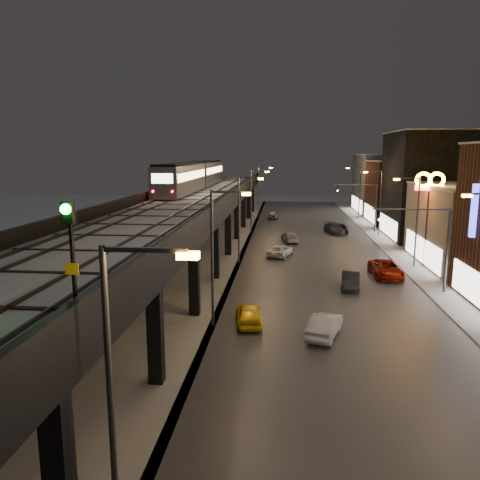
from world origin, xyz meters
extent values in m
plane|color=silver|center=(0.00, 0.00, 0.00)|extent=(220.00, 220.00, 0.00)
cube|color=#46474D|center=(7.50, 35.00, 0.03)|extent=(17.00, 120.00, 0.06)
cube|color=#9FA1A8|center=(17.50, 35.00, 0.07)|extent=(4.00, 120.00, 0.14)
cube|color=#9FA1A8|center=(-6.00, 35.00, 0.03)|extent=(11.00, 120.00, 0.06)
cube|color=black|center=(-6.00, 32.00, 5.80)|extent=(9.00, 100.00, 1.00)
cube|color=black|center=(-2.30, -5.00, 2.65)|extent=(0.70, 0.70, 5.30)
cube|color=black|center=(-9.70, 5.00, 2.65)|extent=(0.70, 0.70, 5.30)
cube|color=black|center=(-2.30, 5.00, 2.65)|extent=(0.70, 0.70, 5.30)
cube|color=black|center=(-6.00, 5.00, 5.15)|extent=(8.00, 0.60, 0.50)
cube|color=black|center=(-9.70, 15.00, 2.65)|extent=(0.70, 0.70, 5.30)
cube|color=black|center=(-2.30, 15.00, 2.65)|extent=(0.70, 0.70, 5.30)
cube|color=black|center=(-6.00, 15.00, 5.15)|extent=(8.00, 0.60, 0.50)
cube|color=black|center=(-9.70, 25.00, 2.65)|extent=(0.70, 0.70, 5.30)
cube|color=black|center=(-2.30, 25.00, 2.65)|extent=(0.70, 0.70, 5.30)
cube|color=black|center=(-6.00, 25.00, 5.15)|extent=(8.00, 0.60, 0.50)
cube|color=black|center=(-9.70, 35.00, 2.65)|extent=(0.70, 0.70, 5.30)
cube|color=black|center=(-2.30, 35.00, 2.65)|extent=(0.70, 0.70, 5.30)
cube|color=black|center=(-6.00, 35.00, 5.15)|extent=(8.00, 0.60, 0.50)
cube|color=black|center=(-9.70, 45.00, 2.65)|extent=(0.70, 0.70, 5.30)
cube|color=black|center=(-2.30, 45.00, 2.65)|extent=(0.70, 0.70, 5.30)
cube|color=black|center=(-6.00, 45.00, 5.15)|extent=(8.00, 0.60, 0.50)
cube|color=black|center=(-9.70, 55.00, 2.65)|extent=(0.70, 0.70, 5.30)
cube|color=black|center=(-2.30, 55.00, 2.65)|extent=(0.70, 0.70, 5.30)
cube|color=black|center=(-6.00, 55.00, 5.15)|extent=(8.00, 0.60, 0.50)
cube|color=black|center=(-9.70, 65.00, 2.65)|extent=(0.70, 0.70, 5.30)
cube|color=black|center=(-2.30, 65.00, 2.65)|extent=(0.70, 0.70, 5.30)
cube|color=black|center=(-6.00, 65.00, 5.15)|extent=(8.00, 0.60, 0.50)
cube|color=black|center=(-9.70, 75.00, 2.65)|extent=(0.70, 0.70, 5.30)
cube|color=black|center=(-2.30, 75.00, 2.65)|extent=(0.70, 0.70, 5.30)
cube|color=black|center=(-6.00, 75.00, 5.15)|extent=(8.00, 0.60, 0.50)
cube|color=#B2B7C1|center=(-6.00, 32.00, 6.38)|extent=(8.40, 100.00, 0.16)
cube|color=#332D28|center=(-9.22, 32.00, 6.54)|extent=(0.08, 98.00, 0.16)
cube|color=#332D28|center=(-7.78, 32.00, 6.54)|extent=(0.08, 98.00, 0.16)
cube|color=#332D28|center=(-4.72, 32.00, 6.54)|extent=(0.08, 98.00, 0.16)
cube|color=#332D28|center=(-3.28, 32.00, 6.54)|extent=(0.08, 98.00, 0.16)
cube|color=black|center=(-6.00, 2.00, 6.49)|extent=(7.80, 0.24, 0.06)
cube|color=black|center=(-6.00, 18.00, 6.49)|extent=(7.80, 0.24, 0.06)
cube|color=black|center=(-6.00, 34.00, 6.49)|extent=(7.80, 0.24, 0.06)
cube|color=black|center=(-6.00, 50.00, 6.49)|extent=(7.80, 0.24, 0.06)
cube|color=black|center=(-6.00, 66.00, 6.49)|extent=(7.80, 0.24, 0.06)
cube|color=black|center=(-1.65, 32.00, 6.85)|extent=(0.30, 100.00, 1.10)
cube|color=black|center=(-10.35, 32.00, 6.85)|extent=(0.30, 100.00, 1.10)
cube|color=white|center=(17.95, 18.00, 1.60)|extent=(0.10, 9.60, 2.40)
cube|color=white|center=(17.95, 32.00, 1.60)|extent=(0.10, 12.00, 2.40)
cube|color=black|center=(24.00, 48.00, 7.00)|extent=(12.00, 13.00, 14.00)
cube|color=white|center=(17.95, 48.00, 1.60)|extent=(0.10, 10.40, 2.40)
cube|color=#B2B7C1|center=(24.00, 48.00, 14.08)|extent=(12.20, 13.20, 0.16)
cube|color=#471F17|center=(24.00, 62.00, 5.00)|extent=(12.00, 12.00, 10.00)
cube|color=white|center=(17.95, 62.00, 1.60)|extent=(0.10, 9.60, 2.40)
cube|color=#B2B7C1|center=(24.00, 62.00, 10.08)|extent=(12.20, 12.20, 0.16)
cube|color=#4D4E55|center=(24.00, 76.00, 5.50)|extent=(12.00, 16.00, 11.00)
cube|color=white|center=(17.95, 76.00, 1.60)|extent=(0.10, 12.80, 2.40)
cube|color=#B2B7C1|center=(24.00, 76.00, 11.08)|extent=(12.20, 16.20, 0.16)
cylinder|color=#38383A|center=(-0.70, -5.00, 4.50)|extent=(0.18, 0.18, 9.00)
cube|color=#38383A|center=(0.40, -5.00, 8.90)|extent=(2.20, 0.12, 0.12)
cube|color=orange|center=(1.50, -5.00, 8.78)|extent=(0.55, 0.28, 0.18)
cylinder|color=#38383A|center=(-0.70, 13.00, 4.50)|extent=(0.18, 0.18, 9.00)
cube|color=#38383A|center=(0.40, 13.00, 8.90)|extent=(2.20, 0.12, 0.12)
cube|color=orange|center=(1.50, 13.00, 8.78)|extent=(0.55, 0.28, 0.18)
cube|color=orange|center=(14.80, 13.00, 8.78)|extent=(0.55, 0.28, 0.18)
cylinder|color=#38383A|center=(-0.70, 31.00, 4.50)|extent=(0.18, 0.18, 9.00)
cube|color=#38383A|center=(0.40, 31.00, 8.90)|extent=(2.20, 0.12, 0.12)
cube|color=orange|center=(1.50, 31.00, 8.78)|extent=(0.55, 0.28, 0.18)
cylinder|color=#38383A|center=(17.00, 31.00, 4.50)|extent=(0.18, 0.18, 9.00)
cube|color=#38383A|center=(15.90, 31.00, 8.90)|extent=(2.20, 0.12, 0.12)
cube|color=orange|center=(14.80, 31.00, 8.78)|extent=(0.55, 0.28, 0.18)
cylinder|color=#38383A|center=(-0.70, 49.00, 4.50)|extent=(0.18, 0.18, 9.00)
cube|color=#38383A|center=(0.40, 49.00, 8.90)|extent=(2.20, 0.12, 0.12)
cube|color=orange|center=(1.50, 49.00, 8.78)|extent=(0.55, 0.28, 0.18)
cylinder|color=#38383A|center=(17.00, 49.00, 4.50)|extent=(0.18, 0.18, 9.00)
cube|color=#38383A|center=(15.90, 49.00, 8.90)|extent=(2.20, 0.12, 0.12)
cube|color=orange|center=(14.80, 49.00, 8.78)|extent=(0.55, 0.28, 0.18)
cylinder|color=#38383A|center=(-0.70, 67.00, 4.50)|extent=(0.18, 0.18, 9.00)
cube|color=#38383A|center=(0.40, 67.00, 8.90)|extent=(2.20, 0.12, 0.12)
cube|color=orange|center=(1.50, 67.00, 8.78)|extent=(0.55, 0.28, 0.18)
cylinder|color=#38383A|center=(17.00, 67.00, 4.50)|extent=(0.18, 0.18, 9.00)
cube|color=#38383A|center=(15.90, 67.00, 8.90)|extent=(2.20, 0.12, 0.12)
cube|color=orange|center=(14.80, 67.00, 8.78)|extent=(0.55, 0.28, 0.18)
cylinder|color=#38383A|center=(17.00, 22.00, 3.50)|extent=(0.20, 0.20, 7.00)
cube|color=#38383A|center=(14.00, 22.00, 6.90)|extent=(6.00, 0.12, 0.12)
imported|color=black|center=(11.50, 22.00, 6.40)|extent=(0.20, 0.16, 1.00)
sphere|color=#0CFF26|center=(11.50, 21.85, 6.15)|extent=(0.18, 0.18, 0.18)
cylinder|color=#38383A|center=(17.00, 52.00, 3.50)|extent=(0.20, 0.20, 7.00)
cube|color=#38383A|center=(14.00, 52.00, 6.90)|extent=(6.00, 0.12, 0.12)
imported|color=black|center=(11.50, 52.00, 6.40)|extent=(0.20, 0.16, 1.00)
sphere|color=#0CFF26|center=(11.50, 51.85, 6.15)|extent=(0.18, 0.18, 0.18)
cube|color=gray|center=(-8.50, 39.42, 8.28)|extent=(2.91, 17.58, 3.31)
cube|color=black|center=(-8.50, 39.42, 10.06)|extent=(2.61, 17.07, 0.25)
cube|color=#FFE4A9|center=(-9.97, 39.42, 8.73)|extent=(0.05, 16.07, 0.90)
cube|color=#FFE4A9|center=(-7.03, 39.42, 8.73)|extent=(0.05, 16.07, 0.90)
cube|color=gray|center=(-8.50, 57.73, 8.28)|extent=(2.91, 17.58, 3.31)
cube|color=black|center=(-8.50, 57.73, 10.06)|extent=(2.61, 17.07, 0.25)
cube|color=#FFE4A9|center=(-9.97, 57.73, 8.73)|extent=(0.05, 16.07, 0.90)
cube|color=#FFE4A9|center=(-7.03, 57.73, 8.73)|extent=(0.05, 16.07, 0.90)
cube|color=#FFE4A9|center=(-8.50, 30.62, 8.78)|extent=(2.21, 0.05, 1.00)
sphere|color=#FF0C0C|center=(-9.50, 30.60, 7.47)|extent=(0.20, 0.20, 0.20)
sphere|color=#FF0C0C|center=(-7.50, 30.60, 7.47)|extent=(0.20, 0.20, 0.20)
cylinder|color=black|center=(-2.10, -3.72, 8.28)|extent=(0.13, 0.13, 3.32)
cube|color=black|center=(-2.10, -3.84, 9.67)|extent=(0.35, 0.20, 0.61)
sphere|color=#0CFF26|center=(-2.10, -3.96, 9.78)|extent=(0.29, 0.29, 0.29)
cube|color=yellow|center=(-2.10, -3.82, 8.06)|extent=(0.39, 0.04, 0.33)
imported|color=yellow|center=(1.65, 13.49, 0.70)|extent=(2.18, 4.30, 1.40)
imported|color=#BABBC3|center=(6.52, 11.79, 0.71)|extent=(2.70, 4.58, 1.43)
imported|color=white|center=(3.57, 34.69, 0.63)|extent=(3.29, 4.96, 1.27)
imported|color=#A9A9A9|center=(4.71, 43.39, 0.64)|extent=(2.47, 4.63, 1.28)
imported|color=gray|center=(2.01, 65.07, 0.71)|extent=(2.02, 4.28, 1.42)
imported|color=#242428|center=(9.61, 22.79, 0.69)|extent=(2.06, 4.34, 1.37)
imported|color=maroon|center=(13.33, 26.67, 0.76)|extent=(2.58, 5.48, 1.52)
imported|color=#35363B|center=(11.07, 50.56, 0.72)|extent=(3.02, 5.26, 1.44)
imported|color=black|center=(12.08, 50.93, 0.69)|extent=(1.82, 4.11, 1.37)
cylinder|color=#38383A|center=(18.00, 31.10, 3.84)|extent=(0.24, 0.24, 7.69)
cube|color=#FF0C0C|center=(18.00, 31.10, 7.98)|extent=(2.69, 0.25, 0.48)
torus|color=#FFB10C|center=(17.38, 31.10, 8.75)|extent=(1.59, 0.54, 1.56)
torus|color=#FFB10C|center=(18.62, 31.10, 8.75)|extent=(1.59, 0.54, 1.56)
cylinder|color=#38383A|center=(18.50, 19.50, 2.74)|extent=(0.28, 0.28, 5.48)
camera|label=1|loc=(3.85, -16.18, 11.28)|focal=35.00mm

